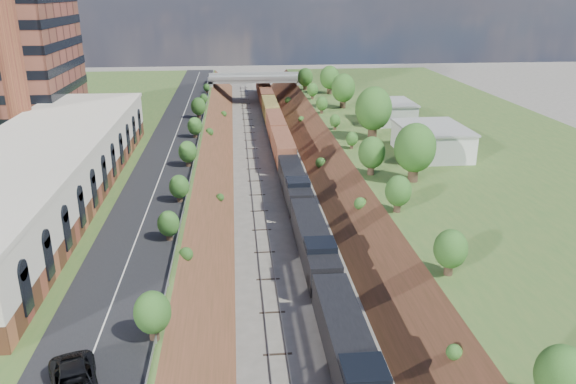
# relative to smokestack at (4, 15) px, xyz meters

# --- Properties ---
(platform_left) EXTENTS (44.00, 180.00, 5.00)m
(platform_left) POSITION_rel_smokestack_xyz_m (3.00, 4.00, -22.50)
(platform_left) COLOR #3B5F27
(platform_left) RESTS_ON ground
(platform_right) EXTENTS (44.00, 180.00, 5.00)m
(platform_right) POSITION_rel_smokestack_xyz_m (69.00, 4.00, -22.50)
(platform_right) COLOR #3B5F27
(platform_right) RESTS_ON ground
(embankment_left) EXTENTS (10.00, 180.00, 10.00)m
(embankment_left) POSITION_rel_smokestack_xyz_m (25.00, 4.00, -25.00)
(embankment_left) COLOR brown
(embankment_left) RESTS_ON ground
(embankment_right) EXTENTS (10.00, 180.00, 10.00)m
(embankment_right) POSITION_rel_smokestack_xyz_m (47.00, 4.00, -25.00)
(embankment_right) COLOR brown
(embankment_right) RESTS_ON ground
(rail_left_track) EXTENTS (1.58, 180.00, 0.18)m
(rail_left_track) POSITION_rel_smokestack_xyz_m (33.40, 4.00, -24.91)
(rail_left_track) COLOR gray
(rail_left_track) RESTS_ON ground
(rail_right_track) EXTENTS (1.58, 180.00, 0.18)m
(rail_right_track) POSITION_rel_smokestack_xyz_m (38.60, 4.00, -24.91)
(rail_right_track) COLOR gray
(rail_right_track) RESTS_ON ground
(road) EXTENTS (8.00, 180.00, 0.10)m
(road) POSITION_rel_smokestack_xyz_m (20.50, 4.00, -19.95)
(road) COLOR black
(road) RESTS_ON platform_left
(guardrail) EXTENTS (0.10, 171.00, 0.70)m
(guardrail) POSITION_rel_smokestack_xyz_m (24.60, 3.80, -19.45)
(guardrail) COLOR #99999E
(guardrail) RESTS_ON platform_left
(commercial_building) EXTENTS (14.30, 62.30, 7.00)m
(commercial_building) POSITION_rel_smokestack_xyz_m (8.00, -18.00, -16.49)
(commercial_building) COLOR brown
(commercial_building) RESTS_ON platform_left
(smokestack) EXTENTS (3.20, 3.20, 40.00)m
(smokestack) POSITION_rel_smokestack_xyz_m (0.00, 0.00, 0.00)
(smokestack) COLOR brown
(smokestack) RESTS_ON platform_left
(overpass) EXTENTS (24.50, 8.30, 7.40)m
(overpass) POSITION_rel_smokestack_xyz_m (36.00, 66.00, -20.08)
(overpass) COLOR gray
(overpass) RESTS_ON ground
(white_building_near) EXTENTS (9.00, 12.00, 4.00)m
(white_building_near) POSITION_rel_smokestack_xyz_m (59.50, -4.00, -18.00)
(white_building_near) COLOR silver
(white_building_near) RESTS_ON platform_right
(white_building_far) EXTENTS (8.00, 10.00, 3.60)m
(white_building_far) POSITION_rel_smokestack_xyz_m (59.00, 18.00, -18.20)
(white_building_far) COLOR silver
(white_building_far) RESTS_ON platform_right
(tree_right_large) EXTENTS (5.25, 5.25, 7.61)m
(tree_right_large) POSITION_rel_smokestack_xyz_m (53.00, -16.00, -15.62)
(tree_right_large) COLOR #473323
(tree_right_large) RESTS_ON platform_right
(tree_left_crest) EXTENTS (2.45, 2.45, 3.55)m
(tree_left_crest) POSITION_rel_smokestack_xyz_m (24.20, -36.00, -17.96)
(tree_left_crest) COLOR #473323
(tree_left_crest) RESTS_ON platform_left
(freight_train) EXTENTS (3.11, 141.70, 4.63)m
(freight_train) POSITION_rel_smokestack_xyz_m (38.60, 16.92, -22.37)
(freight_train) COLOR black
(freight_train) RESTS_ON ground
(suv) EXTENTS (4.51, 6.52, 1.65)m
(suv) POSITION_rel_smokestack_xyz_m (20.45, -53.61, -19.07)
(suv) COLOR black
(suv) RESTS_ON road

